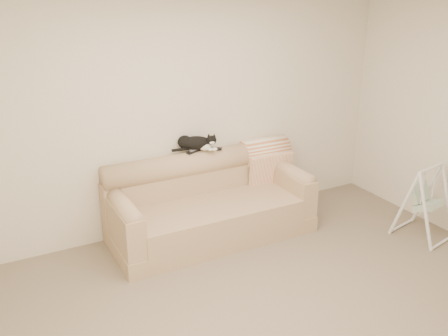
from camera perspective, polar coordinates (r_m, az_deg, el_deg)
name	(u,v)px	position (r m, az deg, el deg)	size (l,w,h in m)	color
ground_plane	(285,315)	(4.45, 6.95, -16.32)	(5.00, 5.00, 0.00)	#726151
room_shell	(293,144)	(3.74, 7.95, 2.74)	(5.04, 4.04, 2.60)	beige
sofa	(209,205)	(5.50, -1.76, -4.22)	(2.20, 0.93, 0.90)	tan
remote_a	(194,151)	(5.48, -3.51, 1.94)	(0.19, 0.11, 0.03)	black
remote_b	(214,148)	(5.57, -1.11, 2.26)	(0.17, 0.14, 0.02)	black
tuxedo_cat	(196,143)	(5.48, -3.24, 2.89)	(0.49, 0.35, 0.20)	black
throw_blanket	(265,155)	(5.94, 4.73, 1.53)	(0.57, 0.38, 0.58)	#CD6A33
baby_swing	(425,201)	(5.86, 22.03, -3.57)	(0.60, 0.62, 0.82)	white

